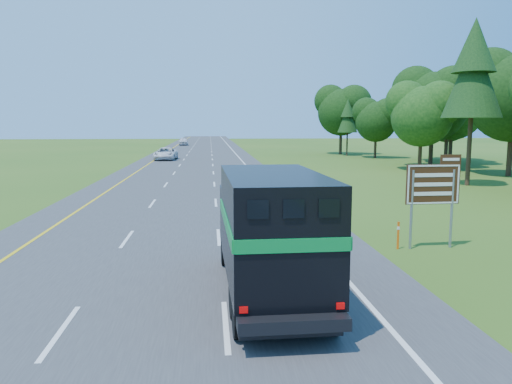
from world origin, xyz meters
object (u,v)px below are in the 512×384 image
Objects in this scene: horse_truck at (270,230)px; far_car at (183,141)px; exit_sign at (434,188)px; white_suv at (166,154)px.

horse_truck reaches higher than far_car.
exit_sign is at bearing -84.49° from far_car.
horse_truck is 52.35m from white_suv.
white_suv is at bearing 96.72° from horse_truck.
far_car is at bearing 93.12° from horse_truck.
white_suv is 49.19m from exit_sign.
far_car is 92.07m from exit_sign.
horse_truck is at bearing -146.78° from exit_sign.
far_car is 1.40× the size of exit_sign.
exit_sign is at bearing 33.87° from horse_truck.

